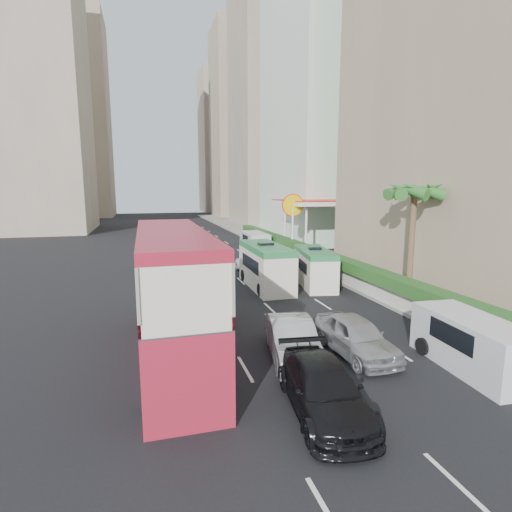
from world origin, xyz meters
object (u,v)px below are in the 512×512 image
object	(u,v)px
car_black	(323,411)
panel_van_far	(255,243)
car_silver_lane_b	(355,354)
van_asset	(254,273)
minibus_far	(314,267)
palm_tree	(411,246)
double_decker_bus	(173,294)
car_silver_lane_a	(292,358)
minibus_near	(266,266)
panel_van_near	(473,344)
shell_station	(313,226)

from	to	relation	value
car_black	panel_van_far	distance (m)	30.77
car_silver_lane_b	van_asset	distance (m)	16.41
minibus_far	palm_tree	world-z (taller)	palm_tree
palm_tree	van_asset	bearing A→B (deg)	121.92
double_decker_bus	car_silver_lane_a	bearing A→B (deg)	-19.77
minibus_near	panel_van_far	bearing A→B (deg)	77.91
double_decker_bus	minibus_far	bearing A→B (deg)	42.73
palm_tree	panel_van_far	bearing A→B (deg)	99.93
car_silver_lane_a	car_black	size ratio (longest dim) A/B	0.95
car_silver_lane_b	panel_van_near	xyz separation A→B (m)	(3.51, -2.30, 0.97)
double_decker_bus	car_black	size ratio (longest dim) A/B	2.19
panel_van_near	shell_station	bearing A→B (deg)	82.51
car_silver_lane_a	shell_station	world-z (taller)	shell_station
double_decker_bus	minibus_near	xyz separation A→B (m)	(6.81, 9.84, -1.08)
double_decker_bus	palm_tree	xyz separation A→B (m)	(13.80, 4.00, 0.85)
palm_tree	car_silver_lane_a	bearing A→B (deg)	-149.32
minibus_far	panel_van_near	bearing A→B (deg)	-78.19
panel_van_far	palm_tree	xyz separation A→B (m)	(3.63, -20.71, 2.34)
palm_tree	shell_station	size ratio (longest dim) A/B	0.80
van_asset	car_silver_lane_a	bearing A→B (deg)	-103.02
car_silver_lane_b	car_black	size ratio (longest dim) A/B	0.91
double_decker_bus	car_silver_lane_a	world-z (taller)	double_decker_bus
double_decker_bus	van_asset	xyz separation A→B (m)	(7.26, 14.49, -2.53)
shell_station	car_black	bearing A→B (deg)	-112.98
van_asset	palm_tree	world-z (taller)	palm_tree
car_silver_lane_b	palm_tree	size ratio (longest dim) A/B	0.72
car_black	shell_station	size ratio (longest dim) A/B	0.63
double_decker_bus	palm_tree	distance (m)	14.39
minibus_near	palm_tree	distance (m)	9.31
panel_van_far	car_silver_lane_a	bearing A→B (deg)	-101.27
car_silver_lane_a	car_silver_lane_b	xyz separation A→B (m)	(2.61, -0.33, 0.00)
panel_van_far	shell_station	bearing A→B (deg)	-15.24
van_asset	panel_van_near	distance (m)	19.01
car_silver_lane_b	panel_van_far	size ratio (longest dim) A/B	0.88
car_silver_lane_a	car_black	world-z (taller)	car_silver_lane_a
minibus_near	panel_van_near	xyz separation A→B (m)	(3.70, -14.06, -0.48)
car_silver_lane_a	double_decker_bus	bearing A→B (deg)	170.03
car_silver_lane_a	minibus_far	size ratio (longest dim) A/B	0.84
car_silver_lane_b	palm_tree	bearing A→B (deg)	38.84
car_silver_lane_b	car_black	xyz separation A→B (m)	(-3.05, -3.49, 0.00)
car_black	van_asset	distance (m)	20.17
minibus_near	palm_tree	xyz separation A→B (m)	(6.99, -5.84, 1.93)
panel_van_far	panel_van_near	bearing A→B (deg)	-88.20
van_asset	car_silver_lane_b	bearing A→B (deg)	-93.81
car_silver_lane_a	panel_van_near	bearing A→B (deg)	-13.52
panel_van_near	car_silver_lane_b	bearing A→B (deg)	150.61
car_silver_lane_b	minibus_far	size ratio (longest dim) A/B	0.81
minibus_far	palm_tree	bearing A→B (deg)	-46.12
palm_tree	minibus_far	bearing A→B (deg)	123.25
car_silver_lane_a	palm_tree	distance (m)	11.45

